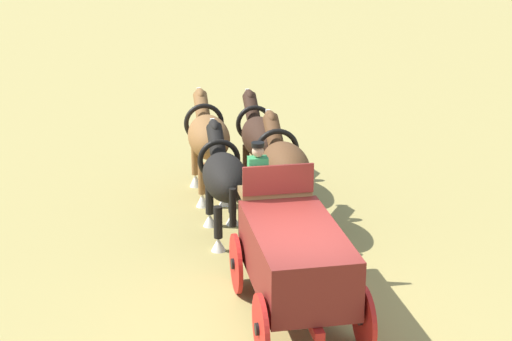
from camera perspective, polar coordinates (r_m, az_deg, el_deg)
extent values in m
plane|color=#9E8C4C|center=(13.74, 2.85, -10.71)|extent=(220.00, 220.00, 0.00)
cube|color=maroon|center=(13.21, 2.93, -6.32)|extent=(3.27, 2.34, 1.02)
cube|color=brown|center=(14.55, 1.38, -1.53)|extent=(0.95, 1.43, 0.12)
cube|color=maroon|center=(15.18, 1.04, -3.52)|extent=(0.60, 1.19, 0.60)
cube|color=maroon|center=(14.16, 1.64, -0.67)|extent=(0.48, 1.27, 0.55)
cube|color=red|center=(13.48, 2.89, -8.67)|extent=(3.13, 1.20, 0.16)
cylinder|color=red|center=(14.37, -1.47, -6.82)|extent=(1.07, 0.43, 1.11)
cylinder|color=black|center=(14.37, -1.47, -6.82)|extent=(0.25, 0.23, 0.20)
cylinder|color=red|center=(14.70, 4.98, -6.28)|extent=(1.07, 0.43, 1.11)
cylinder|color=black|center=(14.70, 4.98, -6.28)|extent=(0.25, 0.23, 0.20)
cylinder|color=red|center=(12.31, 0.36, -11.50)|extent=(1.07, 0.43, 1.11)
cylinder|color=black|center=(12.31, 0.36, -11.50)|extent=(0.25, 0.23, 0.20)
cylinder|color=red|center=(12.69, 7.88, -10.69)|extent=(1.07, 0.43, 1.11)
cylinder|color=black|center=(12.69, 7.88, -10.69)|extent=(0.25, 0.23, 0.20)
cylinder|color=brown|center=(15.92, 0.56, -3.99)|extent=(2.49, 0.93, 0.10)
cube|color=#BCB293|center=(14.56, 0.04, -0.93)|extent=(0.48, 0.43, 0.16)
cube|color=#338C4C|center=(14.35, 0.13, -0.06)|extent=(0.34, 0.42, 0.55)
sphere|color=tan|center=(14.23, 0.14, 1.41)|extent=(0.22, 0.22, 0.22)
cylinder|color=black|center=(14.20, 0.14, 1.91)|extent=(0.24, 0.24, 0.08)
ellipsoid|color=black|center=(16.37, -2.28, -0.47)|extent=(2.12, 1.49, 0.93)
cylinder|color=black|center=(17.21, -3.43, -2.11)|extent=(0.18, 0.18, 0.68)
cone|color=silver|center=(17.39, -3.39, -3.61)|extent=(0.30, 0.30, 0.29)
cylinder|color=black|center=(17.28, -1.75, -2.00)|extent=(0.18, 0.18, 0.68)
cone|color=silver|center=(17.46, -1.73, -3.50)|extent=(0.30, 0.30, 0.29)
cylinder|color=black|center=(15.97, -2.79, -3.80)|extent=(0.18, 0.18, 0.68)
cone|color=silver|center=(16.17, -2.77, -5.40)|extent=(0.30, 0.30, 0.29)
cylinder|color=black|center=(16.04, -0.99, -3.68)|extent=(0.18, 0.18, 0.68)
cone|color=silver|center=(16.24, -0.98, -5.27)|extent=(0.30, 0.30, 0.29)
cylinder|color=black|center=(17.41, -2.91, 2.07)|extent=(1.01, 0.64, 0.81)
ellipsoid|color=black|center=(17.69, -3.09, 3.21)|extent=(0.65, 0.44, 0.32)
cube|color=silver|center=(17.96, -3.21, 3.45)|extent=(0.09, 0.11, 0.24)
torus|color=black|center=(17.15, -2.72, 0.78)|extent=(0.42, 0.94, 0.95)
cylinder|color=black|center=(15.53, -1.71, -2.73)|extent=(0.14, 0.14, 0.80)
ellipsoid|color=brown|center=(16.55, 2.16, 0.26)|extent=(2.13, 1.56, 1.00)
cylinder|color=brown|center=(17.38, 0.76, -1.62)|extent=(0.18, 0.18, 0.76)
cone|color=silver|center=(17.57, 0.76, -3.28)|extent=(0.30, 0.30, 0.33)
cylinder|color=brown|center=(17.49, 2.52, -1.50)|extent=(0.18, 0.18, 0.76)
cone|color=silver|center=(17.68, 2.50, -3.15)|extent=(0.30, 0.30, 0.33)
cylinder|color=brown|center=(16.16, 1.71, -3.24)|extent=(0.18, 0.18, 0.76)
cone|color=silver|center=(16.37, 1.69, -5.00)|extent=(0.30, 0.30, 0.33)
cylinder|color=brown|center=(16.28, 3.59, -3.10)|extent=(0.18, 0.18, 0.76)
cone|color=silver|center=(16.49, 3.55, -4.85)|extent=(0.30, 0.30, 0.33)
cylinder|color=brown|center=(17.57, 1.29, 2.77)|extent=(1.01, 0.64, 0.81)
ellipsoid|color=brown|center=(17.85, 1.05, 3.88)|extent=(0.65, 0.44, 0.32)
cube|color=silver|center=(18.12, 0.87, 4.11)|extent=(0.09, 0.11, 0.24)
torus|color=black|center=(17.32, 1.54, 1.46)|extent=(0.44, 1.00, 1.02)
cylinder|color=black|center=(15.73, 2.96, -1.91)|extent=(0.14, 0.14, 0.80)
ellipsoid|color=brown|center=(18.78, -3.47, 2.46)|extent=(2.25, 1.59, 0.99)
cylinder|color=brown|center=(19.67, -4.48, 0.76)|extent=(0.18, 0.18, 0.75)
cone|color=silver|center=(19.84, -4.44, -0.72)|extent=(0.30, 0.30, 0.32)
cylinder|color=brown|center=(19.73, -2.91, 0.85)|extent=(0.18, 0.18, 0.75)
cone|color=silver|center=(19.90, -2.89, -0.63)|extent=(0.30, 0.30, 0.32)
cylinder|color=brown|center=(18.32, -3.98, -0.59)|extent=(0.18, 0.18, 0.75)
cone|color=silver|center=(18.51, -3.94, -2.17)|extent=(0.30, 0.30, 0.32)
cylinder|color=brown|center=(18.39, -2.29, -0.49)|extent=(0.18, 0.18, 0.75)
cone|color=silver|center=(18.57, -2.27, -2.06)|extent=(0.30, 0.30, 0.32)
cylinder|color=brown|center=(19.91, -3.98, 4.60)|extent=(1.01, 0.64, 0.81)
ellipsoid|color=brown|center=(20.20, -4.12, 5.56)|extent=(0.65, 0.44, 0.32)
cube|color=silver|center=(20.47, -4.21, 5.74)|extent=(0.09, 0.11, 0.24)
torus|color=black|center=(19.63, -3.83, 3.48)|extent=(0.44, 1.00, 1.01)
cylinder|color=black|center=(17.86, -3.01, 0.60)|extent=(0.14, 0.14, 0.80)
ellipsoid|color=#331E14|center=(19.01, 0.42, 2.40)|extent=(2.37, 1.58, 0.93)
cylinder|color=#331E14|center=(19.90, -0.73, 0.90)|extent=(0.18, 0.18, 0.71)
cone|color=silver|center=(20.06, -0.72, -0.47)|extent=(0.30, 0.30, 0.30)
cylinder|color=#331E14|center=(19.99, 0.71, 0.98)|extent=(0.18, 0.18, 0.71)
cone|color=silver|center=(20.15, 0.71, -0.38)|extent=(0.30, 0.30, 0.30)
cylinder|color=#331E14|center=(18.48, 0.10, -0.53)|extent=(0.18, 0.18, 0.71)
cone|color=silver|center=(18.65, 0.10, -1.99)|extent=(0.30, 0.30, 0.30)
cylinder|color=#331E14|center=(18.57, 1.65, -0.43)|extent=(0.18, 0.18, 0.71)
cone|color=silver|center=(18.74, 1.63, -1.89)|extent=(0.30, 0.30, 0.30)
cylinder|color=#331E14|center=(20.19, -0.32, 4.54)|extent=(1.01, 0.64, 0.81)
ellipsoid|color=#331E14|center=(20.48, -0.51, 5.49)|extent=(0.65, 0.44, 0.32)
cube|color=silver|center=(20.75, -0.64, 5.66)|extent=(0.09, 0.11, 0.24)
torus|color=black|center=(19.91, -0.12, 3.46)|extent=(0.42, 0.94, 0.96)
cylinder|color=black|center=(18.03, 1.12, 0.48)|extent=(0.14, 0.14, 0.80)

